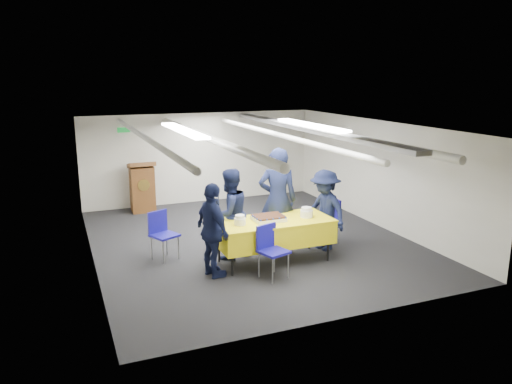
% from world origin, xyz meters
% --- Properties ---
extents(ground, '(7.00, 7.00, 0.00)m').
position_xyz_m(ground, '(0.00, 0.00, 0.00)').
color(ground, black).
rests_on(ground, ground).
extents(room_shell, '(6.00, 7.00, 2.30)m').
position_xyz_m(room_shell, '(0.09, 0.41, 1.81)').
color(room_shell, beige).
rests_on(room_shell, ground).
extents(serving_table, '(2.05, 0.94, 0.77)m').
position_xyz_m(serving_table, '(-0.02, -1.18, 0.56)').
color(serving_table, black).
rests_on(serving_table, ground).
extents(sheet_cake, '(0.54, 0.42, 0.09)m').
position_xyz_m(sheet_cake, '(-0.12, -1.18, 0.82)').
color(sheet_cake, white).
rests_on(sheet_cake, serving_table).
extents(plate_stack_left, '(0.20, 0.20, 0.17)m').
position_xyz_m(plate_stack_left, '(-0.68, -1.23, 0.85)').
color(plate_stack_left, white).
rests_on(plate_stack_left, serving_table).
extents(plate_stack_right, '(0.23, 0.23, 0.18)m').
position_xyz_m(plate_stack_right, '(0.59, -1.23, 0.85)').
color(plate_stack_right, white).
rests_on(plate_stack_right, serving_table).
extents(podium, '(0.62, 0.53, 1.25)m').
position_xyz_m(podium, '(-1.60, 3.05, 0.61)').
color(podium, brown).
rests_on(podium, ground).
extents(chair_near, '(0.53, 0.53, 0.87)m').
position_xyz_m(chair_near, '(-0.35, -1.78, 0.53)').
color(chair_near, gray).
rests_on(chair_near, ground).
extents(chair_right, '(0.44, 0.44, 0.87)m').
position_xyz_m(chair_right, '(1.46, -0.60, 0.53)').
color(chair_right, gray).
rests_on(chair_right, ground).
extents(chair_left, '(0.56, 0.56, 0.87)m').
position_xyz_m(chair_left, '(-1.83, -0.28, 0.53)').
color(chair_left, gray).
rests_on(chair_left, ground).
extents(sailor_a, '(0.84, 0.71, 1.96)m').
position_xyz_m(sailor_a, '(0.29, -0.65, 0.98)').
color(sailor_a, black).
rests_on(sailor_a, ground).
extents(sailor_b, '(0.96, 0.85, 1.64)m').
position_xyz_m(sailor_b, '(-0.67, -0.69, 0.82)').
color(sailor_b, black).
rests_on(sailor_b, ground).
extents(sailor_c, '(0.56, 0.98, 1.57)m').
position_xyz_m(sailor_c, '(-1.21, -1.42, 0.79)').
color(sailor_c, black).
rests_on(sailor_c, ground).
extents(sailor_d, '(0.80, 1.10, 1.54)m').
position_xyz_m(sailor_d, '(1.12, -0.96, 0.77)').
color(sailor_d, black).
rests_on(sailor_d, ground).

